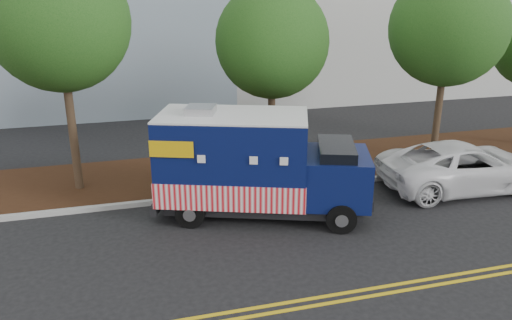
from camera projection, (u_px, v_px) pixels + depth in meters
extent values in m
plane|color=black|center=(264.00, 212.00, 14.75)|extent=(120.00, 120.00, 0.00)
cube|color=#9E9E99|center=(252.00, 192.00, 16.00)|extent=(120.00, 0.18, 0.15)
cube|color=black|center=(237.00, 170.00, 17.91)|extent=(120.00, 4.00, 0.15)
cube|color=gold|center=(322.00, 297.00, 10.69)|extent=(120.00, 0.10, 0.01)
cube|color=gold|center=(327.00, 304.00, 10.46)|extent=(120.00, 0.10, 0.01)
cylinder|color=#38281C|center=(72.00, 127.00, 15.49)|extent=(0.26, 0.26, 4.32)
sphere|color=#194B15|center=(59.00, 21.00, 14.44)|extent=(4.11, 4.11, 4.11)
cylinder|color=#38281C|center=(271.00, 120.00, 17.94)|extent=(0.26, 0.26, 3.55)
sphere|color=#194B15|center=(272.00, 41.00, 17.03)|extent=(3.91, 3.91, 3.91)
cylinder|color=#38281C|center=(438.00, 111.00, 18.45)|extent=(0.26, 0.26, 3.91)
sphere|color=#194B15|center=(448.00, 28.00, 17.47)|extent=(4.12, 4.12, 4.12)
cube|color=#473828|center=(183.00, 158.00, 15.66)|extent=(0.06, 0.06, 2.40)
cube|color=black|center=(264.00, 201.00, 14.49)|extent=(5.79, 3.62, 0.27)
cube|color=#0A1346|center=(233.00, 156.00, 14.11)|extent=(4.63, 3.52, 2.35)
cube|color=red|center=(234.00, 183.00, 14.39)|extent=(4.69, 3.59, 0.73)
cube|color=white|center=(232.00, 115.00, 13.72)|extent=(4.63, 3.52, 0.06)
cube|color=#B7B7BA|center=(201.00, 110.00, 13.75)|extent=(1.00, 1.00, 0.22)
cube|color=#0A1346|center=(337.00, 177.00, 14.06)|extent=(2.37, 2.58, 1.37)
cube|color=black|center=(336.00, 155.00, 13.85)|extent=(1.57, 2.13, 0.64)
cube|color=black|center=(368.00, 193.00, 14.14)|extent=(0.74, 1.87, 0.29)
cube|color=black|center=(163.00, 197.00, 14.71)|extent=(0.92, 2.13, 0.27)
cube|color=#B7B7BA|center=(161.00, 153.00, 14.26)|extent=(0.64, 1.67, 1.86)
cube|color=#B7B7BA|center=(247.00, 143.00, 15.17)|extent=(1.67, 0.64, 1.08)
cube|color=#E8B20C|center=(171.00, 149.00, 12.95)|extent=(1.11, 0.42, 0.44)
cube|color=#E8B20C|center=(190.00, 126.00, 15.15)|extent=(1.11, 0.42, 0.44)
cylinder|color=black|center=(341.00, 219.00, 13.38)|extent=(0.87, 0.54, 0.82)
cylinder|color=black|center=(336.00, 190.00, 15.26)|extent=(0.87, 0.54, 0.82)
cylinder|color=black|center=(190.00, 213.00, 13.70)|extent=(0.87, 0.54, 0.82)
cylinder|color=black|center=(204.00, 186.00, 15.58)|extent=(0.87, 0.54, 0.82)
imported|color=white|center=(464.00, 166.00, 16.24)|extent=(5.64, 2.82, 1.53)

